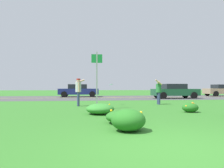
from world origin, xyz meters
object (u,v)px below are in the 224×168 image
person_thrower_red_cap_gray_shirt (78,89)px  person_catcher_green_shirt (159,90)px  frisbee_pale_blue (111,84)px  car_dark_green_center_right (175,91)px  car_navy_center_left (78,90)px  sign_post_near_path (97,75)px  car_tan_rightmost (223,90)px

person_thrower_red_cap_gray_shirt → person_catcher_green_shirt: 5.20m
frisbee_pale_blue → car_dark_green_center_right: bearing=43.6°
frisbee_pale_blue → car_navy_center_left: 11.43m
person_thrower_red_cap_gray_shirt → person_catcher_green_shirt: bearing=6.2°
person_thrower_red_cap_gray_shirt → person_catcher_green_shirt: size_ratio=1.00×
sign_post_near_path → car_tan_rightmost: size_ratio=0.66×
sign_post_near_path → frisbee_pale_blue: size_ratio=12.31×
car_tan_rightmost → person_thrower_red_cap_gray_shirt: bearing=-146.5°
frisbee_pale_blue → sign_post_near_path: bearing=-114.0°
car_tan_rightmost → sign_post_near_path: bearing=-140.9°
sign_post_near_path → car_tan_rightmost: 21.24m
person_catcher_green_shirt → car_dark_green_center_right: person_catcher_green_shirt is taller
sign_post_near_path → car_tan_rightmost: bearing=39.1°
sign_post_near_path → car_navy_center_left: 13.51m
sign_post_near_path → person_catcher_green_shirt: size_ratio=1.80×
person_thrower_red_cap_gray_shirt → car_navy_center_left: (-0.48, 11.57, -0.27)m
frisbee_pale_blue → car_tan_rightmost: size_ratio=0.05×
sign_post_near_path → person_thrower_red_cap_gray_shirt: bearing=119.2°
person_thrower_red_cap_gray_shirt → car_navy_center_left: 11.58m
sign_post_near_path → frisbee_pale_blue: (1.00, 2.24, -0.48)m
car_navy_center_left → car_dark_green_center_right: bearing=-23.5°
frisbee_pale_blue → car_navy_center_left: bearing=102.6°
car_dark_green_center_right → car_tan_rightmost: size_ratio=1.00×
car_navy_center_left → car_tan_rightmost: (17.96, 0.00, 0.00)m
frisbee_pale_blue → car_navy_center_left: size_ratio=0.05×
car_dark_green_center_right → frisbee_pale_blue: bearing=-136.4°
sign_post_near_path → person_thrower_red_cap_gray_shirt: sign_post_near_path is taller
person_thrower_red_cap_gray_shirt → car_dark_green_center_right: person_thrower_red_cap_gray_shirt is taller
person_thrower_red_cap_gray_shirt → car_navy_center_left: bearing=92.4°
sign_post_near_path → frisbee_pale_blue: sign_post_near_path is taller
person_thrower_red_cap_gray_shirt → car_tan_rightmost: size_ratio=0.37×
frisbee_pale_blue → person_thrower_red_cap_gray_shirt: bearing=-168.0°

